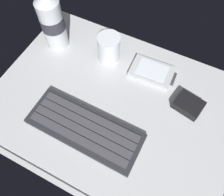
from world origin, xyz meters
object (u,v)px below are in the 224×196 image
object	(u,v)px
keyboard	(85,128)
handheld_device	(152,72)
water_bottle	(52,20)
charger_block	(188,105)
juice_cup	(109,49)

from	to	relation	value
keyboard	handheld_device	xyz separation A→B (cm)	(8.56, 23.57, -0.08)
keyboard	water_bottle	xyz separation A→B (cm)	(-21.76, 21.03, 8.20)
handheld_device	charger_block	distance (cm)	13.72
water_bottle	handheld_device	bearing A→B (deg)	4.79
handheld_device	water_bottle	bearing A→B (deg)	-175.21
water_bottle	charger_block	bearing A→B (deg)	-4.50
handheld_device	water_bottle	size ratio (longest dim) A/B	0.63
keyboard	juice_cup	distance (cm)	23.66
juice_cup	handheld_device	bearing A→B (deg)	2.77
charger_block	keyboard	bearing A→B (deg)	-139.84
juice_cup	water_bottle	world-z (taller)	water_bottle
handheld_device	water_bottle	world-z (taller)	water_bottle
charger_block	water_bottle	bearing A→B (deg)	175.50
keyboard	water_bottle	size ratio (longest dim) A/B	1.40
keyboard	charger_block	size ratio (longest dim) A/B	4.17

